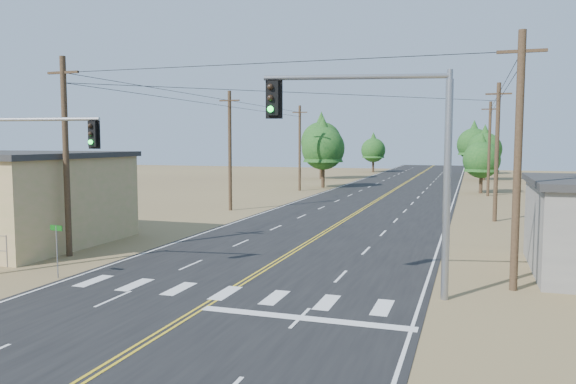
% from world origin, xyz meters
% --- Properties ---
extents(ground, '(220.00, 220.00, 0.00)m').
position_xyz_m(ground, '(0.00, 0.00, 0.00)').
color(ground, '#907F4D').
rests_on(ground, ground).
extents(road, '(15.00, 200.00, 0.02)m').
position_xyz_m(road, '(0.00, 30.00, 0.01)').
color(road, black).
rests_on(road, ground).
extents(utility_pole_left_near, '(1.80, 0.30, 10.00)m').
position_xyz_m(utility_pole_left_near, '(-10.50, 12.00, 5.12)').
color(utility_pole_left_near, '#4C3826').
rests_on(utility_pole_left_near, ground).
extents(utility_pole_left_mid, '(1.80, 0.30, 10.00)m').
position_xyz_m(utility_pole_left_mid, '(-10.50, 32.00, 5.12)').
color(utility_pole_left_mid, '#4C3826').
rests_on(utility_pole_left_mid, ground).
extents(utility_pole_left_far, '(1.80, 0.30, 10.00)m').
position_xyz_m(utility_pole_left_far, '(-10.50, 52.00, 5.12)').
color(utility_pole_left_far, '#4C3826').
rests_on(utility_pole_left_far, ground).
extents(utility_pole_right_near, '(1.80, 0.30, 10.00)m').
position_xyz_m(utility_pole_right_near, '(10.50, 12.00, 5.12)').
color(utility_pole_right_near, '#4C3826').
rests_on(utility_pole_right_near, ground).
extents(utility_pole_right_mid, '(1.80, 0.30, 10.00)m').
position_xyz_m(utility_pole_right_mid, '(10.50, 32.00, 5.12)').
color(utility_pole_right_mid, '#4C3826').
rests_on(utility_pole_right_mid, ground).
extents(utility_pole_right_far, '(1.80, 0.30, 10.00)m').
position_xyz_m(utility_pole_right_far, '(10.50, 52.00, 5.12)').
color(utility_pole_right_far, '#4C3826').
rests_on(utility_pole_right_far, ground).
extents(signal_mast_left, '(5.34, 0.98, 6.92)m').
position_xyz_m(signal_mast_left, '(-9.50, 7.88, 4.65)').
color(signal_mast_left, gray).
rests_on(signal_mast_left, ground).
extents(signal_mast_right, '(6.69, 1.79, 8.36)m').
position_xyz_m(signal_mast_right, '(6.10, 9.38, 5.65)').
color(signal_mast_right, gray).
rests_on(signal_mast_right, ground).
extents(street_sign, '(0.67, 0.11, 2.27)m').
position_xyz_m(street_sign, '(-7.80, 8.00, 1.52)').
color(street_sign, gray).
rests_on(street_sign, ground).
extents(tree_left_near, '(5.40, 5.40, 9.00)m').
position_xyz_m(tree_left_near, '(-9.00, 57.16, 5.50)').
color(tree_left_near, '#3F2D1E').
rests_on(tree_left_near, ground).
extents(tree_left_mid, '(6.24, 6.24, 10.40)m').
position_xyz_m(tree_left_mid, '(-13.44, 73.00, 6.36)').
color(tree_left_mid, '#3F2D1E').
rests_on(tree_left_mid, ground).
extents(tree_left_far, '(4.55, 4.55, 7.58)m').
position_xyz_m(tree_left_far, '(-9.00, 94.64, 4.63)').
color(tree_left_far, '#3F2D1E').
rests_on(tree_left_far, ground).
extents(tree_right_near, '(4.08, 4.08, 6.80)m').
position_xyz_m(tree_right_near, '(9.82, 55.17, 4.16)').
color(tree_right_near, '#3F2D1E').
rests_on(tree_right_near, ground).
extents(tree_right_mid, '(5.04, 5.04, 8.40)m').
position_xyz_m(tree_right_mid, '(10.53, 77.86, 5.13)').
color(tree_right_mid, '#3F2D1E').
rests_on(tree_right_mid, ground).
extents(tree_right_far, '(5.75, 5.75, 9.59)m').
position_xyz_m(tree_right_far, '(9.00, 93.11, 5.86)').
color(tree_right_far, '#3F2D1E').
rests_on(tree_right_far, ground).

